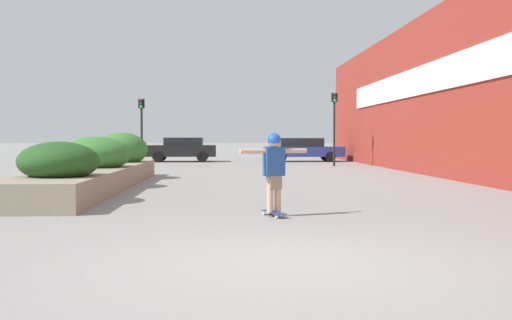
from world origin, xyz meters
TOP-DOWN VIEW (x-y plane):
  - ground_plane at (0.00, 0.00)m, footprint 300.00×300.00m
  - building_wall_right at (7.28, 15.00)m, footprint 0.67×35.23m
  - planter_box at (-4.37, 10.06)m, footprint 1.95×11.74m
  - skateboard at (0.19, 3.75)m, footprint 0.43×0.74m
  - skateboarder at (0.19, 3.75)m, footprint 1.28×0.58m
  - car_leftmost at (-3.29, 27.99)m, footprint 4.17×2.06m
  - car_center_left at (4.05, 27.82)m, footprint 4.73×1.90m
  - traffic_light_left at (-4.77, 21.57)m, footprint 0.28×0.30m
  - traffic_light_right at (4.82, 21.94)m, footprint 0.28×0.30m

SIDE VIEW (x-z plane):
  - ground_plane at x=0.00m, z-range 0.00..0.00m
  - skateboard at x=0.19m, z-range 0.02..0.11m
  - planter_box at x=-4.37m, z-range -0.22..1.41m
  - car_center_left at x=4.05m, z-range 0.04..1.46m
  - car_leftmost at x=-3.29m, z-range 0.05..1.50m
  - skateboarder at x=0.19m, z-range 0.24..1.68m
  - traffic_light_left at x=-4.77m, z-range 0.62..3.95m
  - traffic_light_right at x=4.82m, z-range 0.65..4.35m
  - building_wall_right at x=7.28m, z-range 0.01..6.25m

